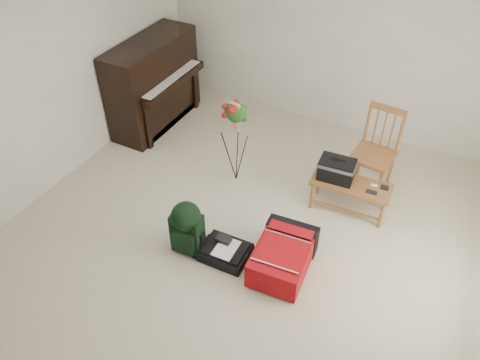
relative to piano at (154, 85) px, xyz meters
The scene contains 11 objects.
floor 2.77m from the piano, 36.20° to the right, with size 5.00×5.50×0.01m, color beige.
ceiling 3.31m from the piano, 36.20° to the right, with size 5.00×5.50×0.01m, color white.
wall_back 2.55m from the piano, 27.74° to the left, with size 5.00×0.04×2.50m, color silver.
wall_left 1.76m from the piano, 101.09° to the right, with size 0.04×5.50×2.50m, color silver.
piano is the anchor object (origin of this frame).
bench 2.98m from the piano, ahead, with size 0.92×0.42×0.69m.
dining_chair 3.16m from the piano, ahead, with size 0.51×0.51×1.07m.
red_suitcase 3.21m from the piano, 30.59° to the right, with size 0.59×0.82×0.34m.
black_duffel 2.86m from the piano, 40.23° to the right, with size 0.51×0.41×0.21m.
green_backpack 2.60m from the piano, 47.59° to the right, with size 0.34×0.31×0.64m.
flower_stand 1.76m from the piano, 21.17° to the right, with size 0.43×0.43×1.15m.
Camera 1 is at (1.62, -3.04, 3.86)m, focal length 35.00 mm.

